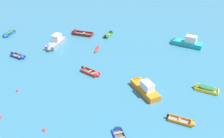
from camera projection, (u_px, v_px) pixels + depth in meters
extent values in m
cube|color=gray|center=(180.00, 122.00, 23.86)|extent=(2.47, 1.69, 0.08)
cube|color=orange|center=(181.00, 118.00, 24.13)|extent=(2.26, 1.08, 0.33)
cube|color=orange|center=(180.00, 123.00, 23.48)|extent=(2.26, 1.08, 0.33)
cube|color=orange|center=(169.00, 117.00, 24.24)|extent=(0.42, 0.77, 0.33)
cone|color=orange|center=(193.00, 124.00, 23.33)|extent=(0.84, 0.95, 0.79)
cube|color=#937047|center=(179.00, 120.00, 23.81)|extent=(0.54, 0.78, 0.03)
cube|color=black|center=(168.00, 116.00, 24.22)|extent=(0.30, 0.29, 0.47)
cube|color=#99754C|center=(10.00, 34.00, 45.42)|extent=(1.51, 3.06, 0.09)
cube|color=blue|center=(12.00, 34.00, 45.27)|extent=(0.59, 3.02, 0.38)
cube|color=blue|center=(7.00, 34.00, 45.42)|extent=(0.59, 3.02, 0.38)
cube|color=blue|center=(13.00, 31.00, 46.65)|extent=(1.07, 0.29, 0.38)
cone|color=blue|center=(5.00, 37.00, 43.98)|extent=(1.15, 0.87, 1.04)
cube|color=#937047|center=(10.00, 33.00, 45.44)|extent=(1.01, 0.48, 0.03)
ellipsoid|color=#236633|center=(9.00, 32.00, 45.20)|extent=(1.42, 2.80, 0.32)
cube|color=#4C4C51|center=(90.00, 73.00, 32.42)|extent=(2.64, 2.35, 0.10)
cube|color=red|center=(93.00, 71.00, 32.69)|extent=(2.20, 1.75, 0.38)
cube|color=red|center=(88.00, 74.00, 32.01)|extent=(2.20, 1.75, 0.38)
cube|color=red|center=(83.00, 69.00, 33.08)|extent=(0.67, 0.82, 0.38)
cone|color=red|center=(98.00, 75.00, 31.58)|extent=(1.08, 1.13, 0.94)
cube|color=#937047|center=(89.00, 71.00, 32.39)|extent=(0.77, 0.87, 0.03)
cube|color=#937047|center=(94.00, 73.00, 31.96)|extent=(0.77, 0.87, 0.03)
cube|color=black|center=(83.00, 68.00, 33.07)|extent=(0.36, 0.36, 0.53)
cube|color=beige|center=(206.00, 90.00, 28.73)|extent=(2.80, 2.13, 0.10)
cube|color=yellow|center=(206.00, 92.00, 28.24)|extent=(2.46, 1.35, 0.38)
cube|color=yellow|center=(207.00, 87.00, 29.08)|extent=(2.46, 1.35, 0.38)
cube|color=yellow|center=(218.00, 92.00, 28.11)|extent=(0.60, 0.99, 0.38)
cone|color=yellow|center=(195.00, 86.00, 29.23)|extent=(1.04, 1.22, 1.04)
cube|color=#937047|center=(208.00, 89.00, 28.57)|extent=(0.71, 0.99, 0.03)
cube|color=#937047|center=(201.00, 88.00, 28.89)|extent=(0.71, 0.99, 0.03)
ellipsoid|color=#236633|center=(207.00, 87.00, 28.52)|extent=(2.58, 1.99, 0.29)
cube|color=#99754C|center=(109.00, 36.00, 44.89)|extent=(1.90, 2.81, 0.10)
cube|color=#288C3D|center=(106.00, 34.00, 44.98)|extent=(1.19, 2.59, 0.39)
cube|color=#288C3D|center=(111.00, 35.00, 44.66)|extent=(1.19, 2.59, 0.39)
cube|color=#288C3D|center=(106.00, 37.00, 43.70)|extent=(0.88, 0.46, 0.39)
cone|color=#288C3D|center=(112.00, 32.00, 45.97)|extent=(1.09, 0.95, 0.90)
cube|color=#937047|center=(108.00, 35.00, 44.66)|extent=(0.89, 0.61, 0.03)
cube|color=black|center=(105.00, 37.00, 43.54)|extent=(0.33, 0.34, 0.55)
cube|color=#99754C|center=(18.00, 57.00, 36.84)|extent=(2.52, 2.00, 0.09)
cube|color=navy|center=(20.00, 55.00, 37.12)|extent=(2.19, 1.37, 0.36)
cube|color=navy|center=(15.00, 57.00, 36.43)|extent=(2.19, 1.37, 0.36)
cube|color=navy|center=(13.00, 54.00, 37.34)|extent=(0.55, 0.83, 0.36)
cone|color=navy|center=(23.00, 58.00, 36.18)|extent=(0.96, 1.06, 0.89)
cube|color=#937047|center=(17.00, 56.00, 36.80)|extent=(0.66, 0.85, 0.03)
cube|color=black|center=(12.00, 53.00, 37.33)|extent=(0.33, 0.33, 0.50)
cube|color=gray|center=(56.00, 43.00, 40.76)|extent=(2.96, 5.30, 0.75)
cone|color=gray|center=(49.00, 49.00, 38.55)|extent=(1.64, 1.35, 1.43)
cube|color=white|center=(57.00, 37.00, 40.72)|extent=(1.66, 2.07, 1.09)
cube|color=black|center=(55.00, 38.00, 39.94)|extent=(1.16, 0.45, 0.48)
cube|color=orange|center=(145.00, 90.00, 28.36)|extent=(3.30, 4.90, 0.71)
cone|color=orange|center=(135.00, 80.00, 30.26)|extent=(1.51, 1.37, 1.23)
cube|color=white|center=(147.00, 86.00, 27.57)|extent=(1.67, 1.98, 0.95)
cube|color=black|center=(144.00, 82.00, 28.07)|extent=(0.97, 0.54, 0.42)
cube|color=gray|center=(83.00, 35.00, 45.28)|extent=(4.07, 2.55, 0.13)
cube|color=maroon|center=(81.00, 35.00, 44.59)|extent=(3.81, 1.41, 0.54)
cube|color=maroon|center=(84.00, 32.00, 45.78)|extent=(3.81, 1.41, 0.54)
cube|color=maroon|center=(92.00, 35.00, 44.62)|extent=(0.61, 1.39, 0.54)
cone|color=maroon|center=(73.00, 32.00, 45.75)|extent=(1.32, 1.61, 1.39)
cube|color=#937047|center=(83.00, 33.00, 45.07)|extent=(0.82, 1.36, 0.03)
cube|color=teal|center=(187.00, 44.00, 40.60)|extent=(5.30, 4.17, 0.77)
cone|color=teal|center=(173.00, 40.00, 41.76)|extent=(1.65, 1.80, 1.48)
cube|color=white|center=(191.00, 39.00, 39.89)|extent=(2.24, 2.04, 1.16)
cube|color=black|center=(187.00, 37.00, 40.14)|extent=(0.75, 1.10, 0.51)
cube|color=#4C4C51|center=(120.00, 138.00, 21.88)|extent=(1.50, 2.49, 0.06)
cube|color=blue|center=(125.00, 136.00, 21.95)|extent=(0.72, 2.36, 0.25)
cone|color=blue|center=(116.00, 128.00, 22.89)|extent=(1.04, 0.79, 0.92)
cube|color=#937047|center=(121.00, 138.00, 21.70)|extent=(0.90, 0.48, 0.03)
cube|color=#937047|center=(118.00, 133.00, 22.30)|extent=(0.90, 0.48, 0.03)
ellipsoid|color=red|center=(97.00, 49.00, 39.34)|extent=(1.10, 3.29, 0.29)
torus|color=black|center=(97.00, 48.00, 39.28)|extent=(0.46, 0.46, 0.06)
sphere|color=red|center=(18.00, 91.00, 28.69)|extent=(0.41, 0.41, 0.41)
sphere|color=red|center=(1.00, 117.00, 24.49)|extent=(0.32, 0.32, 0.32)
sphere|color=red|center=(45.00, 130.00, 22.85)|extent=(0.40, 0.40, 0.40)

